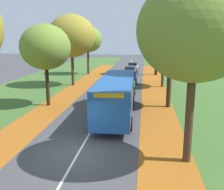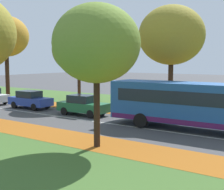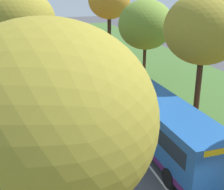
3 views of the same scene
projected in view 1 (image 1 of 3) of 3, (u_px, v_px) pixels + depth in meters
The scene contains 18 objects.
ground_plane at pixel (78, 153), 14.00m from camera, with size 160.00×160.00×0.00m, color #424244.
grass_verge_left at pixel (48, 84), 34.47m from camera, with size 12.00×90.00×0.01m, color #3D6028.
leaf_litter_left at pixel (69, 95), 28.11m from camera, with size 2.80×60.00×0.00m, color #9E5619.
grass_verge_right at pixel (191, 87), 32.28m from camera, with size 12.00×90.00×0.01m, color #3D6028.
leaf_litter_right at pixel (155, 97), 27.01m from camera, with size 2.80×60.00×0.00m, color #9E5619.
road_centre_line at pixel (117, 85), 33.37m from camera, with size 0.12×80.00×0.01m, color silver.
tree_left_near at pixel (45, 47), 22.61m from camera, with size 4.37×4.37×7.17m.
tree_left_mid at pixel (72, 36), 32.19m from camera, with size 5.81×5.81×8.80m.
tree_left_far at pixel (88, 39), 42.40m from camera, with size 4.68×4.68×7.79m.
tree_right_nearest at pixel (195, 30), 11.73m from camera, with size 5.29×5.29×8.75m.
tree_right_near at pixel (171, 34), 21.83m from camera, with size 5.18×5.18×8.69m.
tree_right_mid at pixel (164, 42), 31.35m from camera, with size 5.14×5.14×7.74m.
tree_right_far at pixel (157, 30), 41.23m from camera, with size 5.15×5.15×9.45m.
bus at pixel (116, 95), 20.18m from camera, with size 2.81×10.45×2.98m.
car_green_lead at pixel (127, 85), 29.09m from camera, with size 1.90×4.26×1.62m.
car_blue_following at pixel (130, 77), 35.13m from camera, with size 1.86×4.24×1.62m.
car_white_third_in_line at pixel (130, 71), 40.62m from camera, with size 1.80×4.21×1.62m.
car_silver_fourth_in_line at pixel (133, 67), 46.66m from camera, with size 1.83×4.22×1.62m.
Camera 1 is at (3.37, -12.67, 6.07)m, focal length 42.00 mm.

